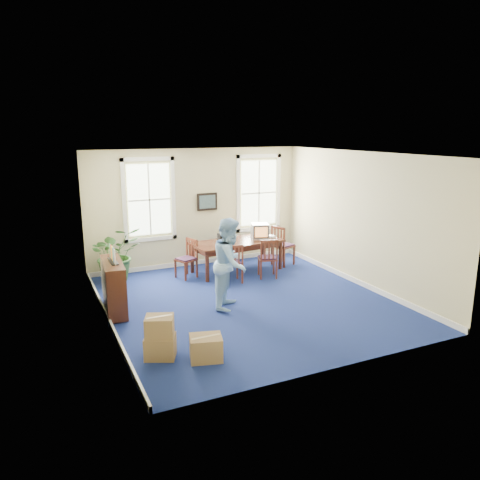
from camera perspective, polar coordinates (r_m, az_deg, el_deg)
name	(u,v)px	position (r m, az deg, el deg)	size (l,w,h in m)	color
floor	(247,301)	(10.38, 0.89, -7.48)	(6.50, 6.50, 0.00)	navy
ceiling	(248,154)	(9.71, 0.96, 10.45)	(6.50, 6.50, 0.00)	white
wall_back	(196,208)	(12.88, -5.35, 3.96)	(6.50, 6.50, 0.00)	beige
wall_front	(340,272)	(7.22, 12.15, -3.80)	(6.50, 6.50, 0.00)	beige
wall_left	(102,245)	(9.07, -16.43, -0.54)	(6.50, 6.50, 0.00)	beige
wall_right	(361,219)	(11.52, 14.52, 2.46)	(6.50, 6.50, 0.00)	beige
baseboard_back	(198,262)	(13.19, -5.16, -2.68)	(6.00, 0.04, 0.12)	white
baseboard_left	(109,321)	(9.55, -15.64, -9.53)	(0.04, 6.50, 0.12)	white
baseboard_right	(356,281)	(11.88, 13.98, -4.86)	(0.04, 6.50, 0.12)	white
window_left	(149,200)	(12.45, -11.01, 4.84)	(1.40, 0.12, 2.20)	white
window_right	(259,193)	(13.56, 2.28, 5.76)	(1.40, 0.12, 2.20)	white
wall_picture	(207,202)	(12.91, -4.03, 4.68)	(0.58, 0.06, 0.48)	black
conference_table	(237,256)	(12.43, -0.39, -1.96)	(2.40, 1.09, 0.82)	#411D12
crt_tv	(260,231)	(12.63, 2.43, 1.12)	(0.44, 0.48, 0.40)	#B7B7BC
game_console	(271,236)	(12.77, 3.84, 0.44)	(0.17, 0.21, 0.05)	white
equipment_bag	(226,238)	(12.25, -1.66, 0.29)	(0.42, 0.28, 0.21)	black
chair_near_left	(232,263)	(11.50, -0.94, -2.80)	(0.44, 0.44, 0.99)	maroon
chair_near_right	(268,258)	(11.91, 3.38, -2.15)	(0.46, 0.46, 1.02)	maroon
chair_end_left	(186,259)	(11.92, -6.61, -2.30)	(0.44, 0.44, 0.99)	maroon
chair_end_right	(283,245)	(13.02, 5.30, -0.62)	(0.50, 0.50, 1.12)	maroon
man	(230,263)	(9.80, -1.20, -2.83)	(0.94, 0.73, 1.92)	#96C5F0
credenza	(114,287)	(9.98, -15.13, -5.61)	(0.38, 1.35, 1.06)	#411D12
brochure_rack	(113,255)	(9.78, -15.27, -1.73)	(0.13, 0.76, 0.34)	#99999E
potted_plant	(116,254)	(11.94, -14.89, -1.66)	(1.24, 1.08, 1.38)	#254C1D
cardboard_boxes	(169,332)	(8.09, -8.60, -11.00)	(1.33, 1.33, 0.76)	#9C7849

